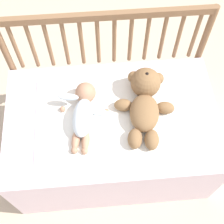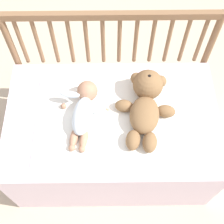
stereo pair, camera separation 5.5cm
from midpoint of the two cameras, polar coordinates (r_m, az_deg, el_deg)
The scene contains 6 objects.
ground_plane at distance 2.05m, azimuth 0.77°, elevation -7.46°, with size 12.00×12.00×0.00m, color #C6B293.
crib_mattress at distance 1.82m, azimuth 0.86°, elevation -4.58°, with size 1.11×0.69×0.49m.
crib_rail at distance 1.72m, azimuth 0.78°, elevation 11.61°, with size 1.11×0.04×0.85m.
blanket at distance 1.59m, azimuth 1.79°, elevation -1.44°, with size 0.82×0.55×0.01m.
teddy_bear at distance 1.59m, azimuth 7.20°, elevation 1.81°, with size 0.32×0.44×0.16m.
baby at distance 1.58m, azimuth -4.18°, elevation 0.46°, with size 0.26×0.38×0.11m.
Camera 2 is at (-0.01, -0.76, 1.90)m, focal length 50.00 mm.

